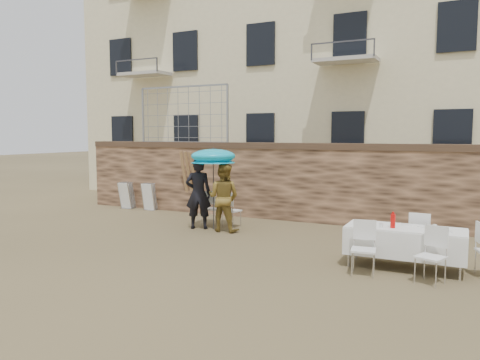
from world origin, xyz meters
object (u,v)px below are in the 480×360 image
at_px(table_chair_front_left, 364,248).
at_px(table_chair_back, 420,236).
at_px(table_chair_front_right, 431,256).
at_px(man_suit, 198,194).
at_px(umbrella, 213,159).
at_px(chair_stack_left, 129,195).
at_px(couple_chair_right, 232,209).
at_px(banquet_table, 405,230).
at_px(woman_dress, 223,197).
at_px(couple_chair_left, 209,208).
at_px(chair_stack_right, 151,196).
at_px(soda_bottle, 393,221).

xyz_separation_m(table_chair_front_left, table_chair_back, (0.80, 1.55, 0.00)).
xyz_separation_m(table_chair_front_left, table_chair_front_right, (1.10, 0.00, 0.00)).
xyz_separation_m(man_suit, umbrella, (0.40, 0.10, 0.93)).
bearing_deg(table_chair_back, chair_stack_left, -12.71).
relative_size(couple_chair_right, banquet_table, 0.46).
bearing_deg(woman_dress, couple_chair_right, -86.95).
relative_size(table_chair_front_left, table_chair_front_right, 1.00).
bearing_deg(table_chair_back, table_chair_front_left, 65.38).
distance_m(couple_chair_right, chair_stack_left, 4.78).
bearing_deg(table_chair_front_right, table_chair_front_left, -158.69).
bearing_deg(man_suit, banquet_table, 141.87).
bearing_deg(umbrella, couple_chair_right, 56.31).
relative_size(banquet_table, table_chair_back, 2.19).
bearing_deg(table_chair_front_right, couple_chair_right, 172.93).
distance_m(man_suit, table_chair_front_left, 5.27).
height_order(woman_dress, table_chair_front_right, woman_dress).
distance_m(man_suit, couple_chair_left, 0.71).
distance_m(table_chair_front_left, table_chair_back, 1.74).
xyz_separation_m(man_suit, table_chair_front_left, (4.75, -2.23, -0.45)).
relative_size(couple_chair_right, chair_stack_left, 1.04).
height_order(woman_dress, table_chair_front_left, woman_dress).
bearing_deg(umbrella, banquet_table, -17.73).
bearing_deg(banquet_table, woman_dress, 162.14).
relative_size(couple_chair_left, couple_chair_right, 1.00).
bearing_deg(couple_chair_right, man_suit, 49.57).
bearing_deg(couple_chair_right, chair_stack_left, -5.15).
height_order(umbrella, couple_chair_left, umbrella).
bearing_deg(chair_stack_left, table_chair_back, -15.38).
distance_m(umbrella, table_chair_front_right, 6.09).
bearing_deg(table_chair_back, table_chair_front_right, 103.63).
bearing_deg(woman_dress, man_suit, -2.15).
bearing_deg(table_chair_front_left, table_chair_back, 54.96).
relative_size(man_suit, table_chair_front_left, 1.94).
xyz_separation_m(woman_dress, banquet_table, (4.60, -1.48, -0.15)).
distance_m(couple_chair_right, chair_stack_right, 3.92).
bearing_deg(table_chair_front_left, soda_bottle, 48.57).
bearing_deg(chair_stack_left, umbrella, -22.95).
bearing_deg(table_chair_front_right, couple_chair_left, 175.88).
bearing_deg(banquet_table, chair_stack_right, 157.83).
bearing_deg(soda_bottle, umbrella, 159.96).
bearing_deg(couple_chair_right, woman_dress, 106.61).
bearing_deg(couple_chair_right, soda_bottle, 165.29).
bearing_deg(chair_stack_left, couple_chair_left, -19.35).
bearing_deg(umbrella, couple_chair_left, 131.63).
relative_size(table_chair_front_right, table_chair_back, 1.00).
distance_m(man_suit, soda_bottle, 5.40).
bearing_deg(table_chair_front_right, umbrella, 178.14).
bearing_deg(woman_dress, banquet_table, 159.99).
bearing_deg(couple_chair_right, chair_stack_right, -8.90).
relative_size(man_suit, chair_stack_left, 2.03).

